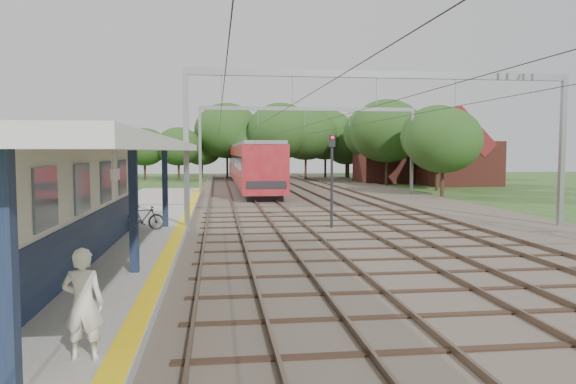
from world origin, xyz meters
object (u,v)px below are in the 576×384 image
person (83,304)px  train (249,163)px  bicycle (143,218)px  signal_post (332,171)px

person → train: train is taller
bicycle → train: bearing=-25.8°
person → bicycle: 14.16m
bicycle → train: train is taller
person → signal_post: 17.38m
bicycle → signal_post: signal_post is taller
person → bicycle: bearing=-81.7°
bicycle → person: bearing=168.2°
signal_post → bicycle: bearing=-158.1°
train → signal_post: 32.09m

